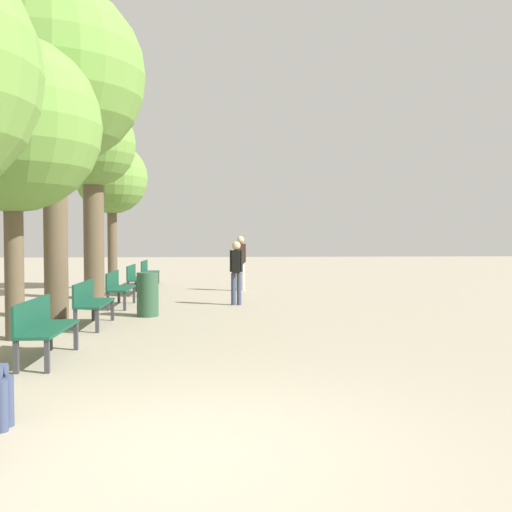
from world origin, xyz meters
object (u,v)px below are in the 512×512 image
(bench_row_2, at_px, (90,300))
(bench_row_3, at_px, (118,286))
(tree_row_3, at_px, (93,151))
(pedestrian_mid, at_px, (236,269))
(tree_row_1, at_px, (12,126))
(tree_row_4, at_px, (112,180))
(bench_row_4, at_px, (136,277))
(bench_row_5, at_px, (148,271))
(trash_bin, at_px, (148,294))
(bench_row_1, at_px, (42,325))
(tree_row_2, at_px, (54,76))
(pedestrian_near, at_px, (240,259))

(bench_row_2, distance_m, bench_row_3, 2.95)
(tree_row_3, height_order, pedestrian_mid, tree_row_3)
(tree_row_1, bearing_deg, tree_row_4, 90.00)
(tree_row_3, bearing_deg, bench_row_3, -62.40)
(bench_row_4, distance_m, tree_row_1, 7.85)
(bench_row_3, height_order, tree_row_3, tree_row_3)
(bench_row_5, bearing_deg, bench_row_4, -90.00)
(bench_row_2, relative_size, trash_bin, 1.65)
(tree_row_3, height_order, tree_row_4, tree_row_3)
(bench_row_5, distance_m, pedestrian_mid, 6.43)
(bench_row_1, relative_size, bench_row_5, 1.00)
(tree_row_2, bearing_deg, pedestrian_mid, 27.35)
(tree_row_2, distance_m, tree_row_3, 3.75)
(trash_bin, bearing_deg, bench_row_4, 101.20)
(tree_row_4, height_order, trash_bin, tree_row_4)
(bench_row_2, distance_m, tree_row_4, 8.07)
(tree_row_1, bearing_deg, pedestrian_near, 63.05)
(bench_row_3, relative_size, tree_row_2, 0.22)
(tree_row_3, bearing_deg, tree_row_4, 90.00)
(pedestrian_mid, bearing_deg, tree_row_1, -130.87)
(tree_row_2, height_order, trash_bin, tree_row_2)
(tree_row_4, bearing_deg, bench_row_4, -58.51)
(bench_row_1, height_order, trash_bin, trash_bin)
(tree_row_2, height_order, pedestrian_near, tree_row_2)
(bench_row_1, distance_m, bench_row_5, 11.81)
(bench_row_3, distance_m, tree_row_4, 5.47)
(bench_row_5, height_order, tree_row_4, tree_row_4)
(pedestrian_near, bearing_deg, bench_row_5, 144.62)
(bench_row_4, bearing_deg, pedestrian_mid, -44.44)
(tree_row_1, height_order, pedestrian_mid, tree_row_1)
(bench_row_1, xyz_separation_m, tree_row_1, (-0.94, 1.67, 3.01))
(bench_row_5, height_order, pedestrian_mid, pedestrian_mid)
(bench_row_3, height_order, pedestrian_near, pedestrian_near)
(bench_row_2, relative_size, tree_row_1, 0.31)
(tree_row_3, xyz_separation_m, pedestrian_near, (4.04, 1.90, -3.02))
(tree_row_2, xyz_separation_m, tree_row_3, (0.00, 3.61, -0.99))
(bench_row_4, bearing_deg, bench_row_5, 90.00)
(bench_row_5, xyz_separation_m, trash_bin, (0.91, -7.57, -0.04))
(bench_row_1, xyz_separation_m, bench_row_2, (0.00, 2.95, 0.00))
(tree_row_4, distance_m, pedestrian_mid, 6.32)
(tree_row_3, xyz_separation_m, tree_row_4, (0.00, 2.69, -0.51))
(tree_row_3, bearing_deg, bench_row_5, 77.04)
(tree_row_1, xyz_separation_m, trash_bin, (1.86, 2.57, -3.05))
(bench_row_3, distance_m, trash_bin, 1.90)
(bench_row_5, height_order, pedestrian_near, pedestrian_near)
(tree_row_1, relative_size, tree_row_3, 0.94)
(bench_row_1, relative_size, tree_row_4, 0.33)
(bench_row_4, height_order, tree_row_2, tree_row_2)
(bench_row_3, height_order, pedestrian_mid, pedestrian_mid)
(bench_row_4, xyz_separation_m, pedestrian_near, (3.09, 0.76, 0.47))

